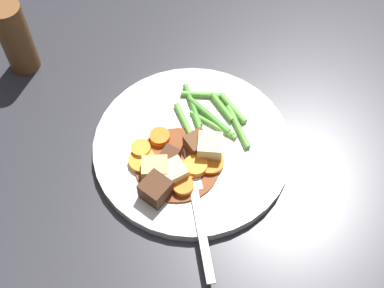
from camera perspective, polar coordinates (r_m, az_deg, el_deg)
ground_plane at (r=0.68m, az=0.00°, el=-0.66°), size 3.00×3.00×0.00m
dinner_plate at (r=0.67m, az=0.00°, el=-0.33°), size 0.25×0.25×0.01m
stew_sauce at (r=0.65m, az=-1.59°, el=-2.19°), size 0.11×0.11×0.00m
carrot_slice_0 at (r=0.67m, az=-3.51°, el=0.71°), size 0.03×0.03×0.01m
carrot_slice_1 at (r=0.64m, az=0.41°, el=-2.46°), size 0.04×0.04×0.01m
carrot_slice_2 at (r=0.64m, az=-0.79°, el=-3.00°), size 0.03×0.03×0.01m
carrot_slice_3 at (r=0.66m, az=-5.53°, el=-0.62°), size 0.03×0.03×0.01m
carrot_slice_4 at (r=0.65m, az=1.97°, el=-2.03°), size 0.04×0.04×0.01m
carrot_slice_5 at (r=0.63m, az=-0.98°, el=-4.63°), size 0.04×0.04×0.01m
carrot_slice_6 at (r=0.65m, az=-5.40°, el=-1.82°), size 0.05×0.05×0.01m
potato_chunk_0 at (r=0.63m, az=-2.05°, el=-3.17°), size 0.03×0.03×0.02m
potato_chunk_1 at (r=0.65m, az=1.95°, el=-0.40°), size 0.04×0.04×0.03m
potato_chunk_2 at (r=0.64m, az=-3.88°, el=-2.90°), size 0.04×0.04×0.03m
meat_chunk_0 at (r=0.62m, az=-3.95°, el=-4.91°), size 0.04×0.03×0.03m
meat_chunk_1 at (r=0.65m, az=-2.75°, el=-1.40°), size 0.03×0.03×0.02m
meat_chunk_2 at (r=0.65m, az=0.48°, el=-0.05°), size 0.03×0.03×0.02m
green_bean_0 at (r=0.67m, az=1.22°, el=0.90°), size 0.04×0.06×0.01m
green_bean_1 at (r=0.70m, az=4.29°, el=4.01°), size 0.02×0.05×0.01m
green_bean_2 at (r=0.69m, az=1.86°, el=3.08°), size 0.01×0.07×0.01m
green_bean_3 at (r=0.70m, az=3.27°, el=3.98°), size 0.02×0.05×0.01m
green_bean_4 at (r=0.68m, az=2.53°, el=1.87°), size 0.02×0.07×0.01m
green_bean_5 at (r=0.68m, az=-0.63°, el=2.05°), size 0.03×0.07×0.01m
green_bean_6 at (r=0.68m, az=4.99°, el=1.89°), size 0.04×0.06×0.01m
green_bean_7 at (r=0.68m, az=2.92°, el=2.13°), size 0.01×0.06×0.01m
green_bean_8 at (r=0.71m, az=1.23°, el=5.36°), size 0.05×0.05×0.01m
green_bean_9 at (r=0.70m, az=0.06°, el=4.22°), size 0.04×0.06×0.01m
fork at (r=0.62m, az=0.54°, el=-6.79°), size 0.11×0.15×0.00m
pepper_mill at (r=0.76m, az=-18.56°, el=10.83°), size 0.04×0.04×0.11m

